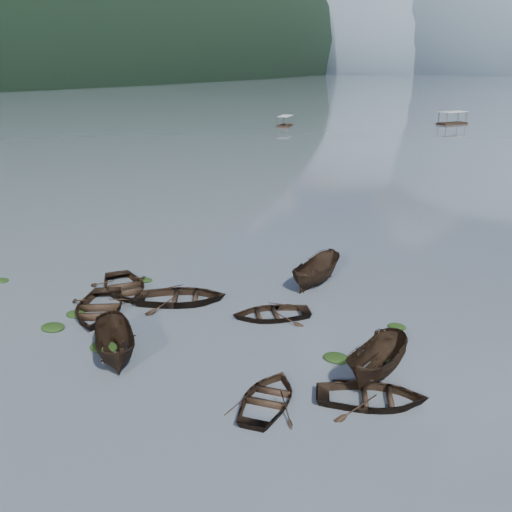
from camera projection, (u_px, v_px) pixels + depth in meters
The scene contains 21 objects.
ground_plane at pixel (108, 390), 22.38m from camera, with size 2400.00×2400.00×0.00m, color #4D5660.
haze_mtn_a at pixel (388, 72), 886.93m from camera, with size 520.00×520.00×280.00m, color #475666.
rowboat_0 at pixel (99, 313), 29.20m from camera, with size 3.56×4.98×1.03m, color black.
rowboat_1 at pixel (181, 302), 30.58m from camera, with size 3.48×4.87×1.01m, color black.
rowboat_2 at pixel (117, 359), 24.73m from camera, with size 1.69×4.50×1.74m, color black.
rowboat_3 at pixel (269, 403), 21.51m from camera, with size 2.73×3.82×0.79m, color black.
rowboat_4 at pixel (372, 402), 21.54m from camera, with size 3.00×4.21×0.87m, color black.
rowboat_5 at pixel (377, 376), 23.35m from camera, with size 1.65×4.39×1.69m, color black.
rowboat_6 at pixel (124, 291), 32.06m from camera, with size 3.36×4.71×0.97m, color black.
rowboat_7 at pixel (271, 317), 28.78m from camera, with size 2.83×3.96×0.82m, color black.
rowboat_8 at pixel (315, 283), 33.21m from camera, with size 1.70×4.51×1.74m, color black.
weed_clump_0 at pixel (53, 329), 27.52m from camera, with size 1.21×0.99×0.27m, color black.
weed_clump_1 at pixel (76, 315), 29.01m from camera, with size 1.06×0.85×0.23m, color black.
weed_clump_2 at pixel (104, 349), 25.59m from camera, with size 1.33×1.06×0.29m, color black.
weed_clump_3 at pixel (397, 327), 27.66m from camera, with size 0.92×0.77×0.20m, color black.
weed_clump_4 at pixel (337, 359), 24.68m from camera, with size 1.20×0.95×0.25m, color black.
weed_clump_5 at pixel (1, 281), 33.54m from camera, with size 0.95×0.76×0.20m, color black.
weed_clump_6 at pixel (145, 281), 33.61m from camera, with size 0.89×0.74×0.19m, color black.
weed_clump_7 at pixel (378, 359), 24.72m from camera, with size 1.04×0.83×0.23m, color black.
pontoon_left at pixel (285, 126), 115.77m from camera, with size 2.23×5.35×2.05m, color black, non-canonical shape.
pontoon_centre at pixel (452, 124), 119.80m from camera, with size 2.75×6.61×2.53m, color black, non-canonical shape.
Camera 1 is at (14.60, -14.21, 12.16)m, focal length 40.00 mm.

